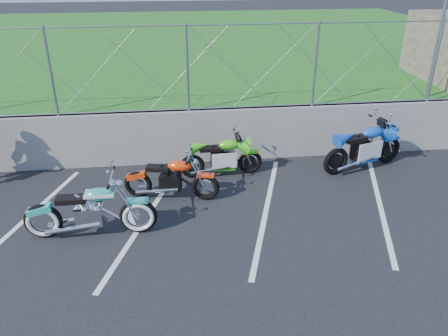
{
  "coord_description": "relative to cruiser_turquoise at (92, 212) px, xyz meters",
  "views": [
    {
      "loc": [
        0.63,
        -6.41,
        4.65
      ],
      "look_at": [
        1.57,
        1.3,
        0.83
      ],
      "focal_mm": 35.0,
      "sensor_mm": 36.0,
      "label": 1
    }
  ],
  "objects": [
    {
      "name": "grass_field",
      "position": [
        0.92,
        13.0,
        0.18
      ],
      "size": [
        30.0,
        20.0,
        1.3
      ],
      "primitive_type": "cube",
      "color": "#1A5316",
      "rests_on": "ground"
    },
    {
      "name": "retaining_wall",
      "position": [
        0.92,
        3.0,
        0.18
      ],
      "size": [
        30.0,
        0.22,
        1.3
      ],
      "primitive_type": "cube",
      "color": "slate",
      "rests_on": "ground"
    },
    {
      "name": "chain_link_fence",
      "position": [
        0.92,
        3.0,
        1.83
      ],
      "size": [
        28.0,
        0.03,
        2.0
      ],
      "color": "gray",
      "rests_on": "retaining_wall"
    },
    {
      "name": "sign_pole",
      "position": [
        8.12,
        3.4,
        2.33
      ],
      "size": [
        0.08,
        0.08,
        3.0
      ],
      "primitive_type": "cylinder",
      "color": "gray",
      "rests_on": "grass_field"
    },
    {
      "name": "parking_lines",
      "position": [
        2.12,
        0.5,
        -0.47
      ],
      "size": [
        18.29,
        4.31,
        0.01
      ],
      "color": "silver",
      "rests_on": "ground"
    },
    {
      "name": "ground",
      "position": [
        0.92,
        -0.5,
        -0.47
      ],
      "size": [
        90.0,
        90.0,
        0.0
      ],
      "primitive_type": "plane",
      "color": "black",
      "rests_on": "ground"
    },
    {
      "name": "naked_orange",
      "position": [
        1.46,
        1.16,
        -0.04
      ],
      "size": [
        1.99,
        0.68,
        1.0
      ],
      "rotation": [
        0.0,
        0.0,
        -0.21
      ],
      "color": "black",
      "rests_on": "ground"
    },
    {
      "name": "cruiser_turquoise",
      "position": [
        0.0,
        0.0,
        0.0
      ],
      "size": [
        2.38,
        0.75,
        1.18
      ],
      "rotation": [
        0.0,
        0.0,
        -0.02
      ],
      "color": "black",
      "rests_on": "ground"
    },
    {
      "name": "sportbike_green",
      "position": [
        2.61,
        2.1,
        -0.05
      ],
      "size": [
        1.92,
        0.68,
        0.99
      ],
      "rotation": [
        0.0,
        0.0,
        0.05
      ],
      "color": "black",
      "rests_on": "ground"
    },
    {
      "name": "sportbike_blue",
      "position": [
        6.01,
        2.08,
        0.03
      ],
      "size": [
        2.18,
        0.9,
        1.16
      ],
      "rotation": [
        0.0,
        0.0,
        0.3
      ],
      "color": "black",
      "rests_on": "ground"
    }
  ]
}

